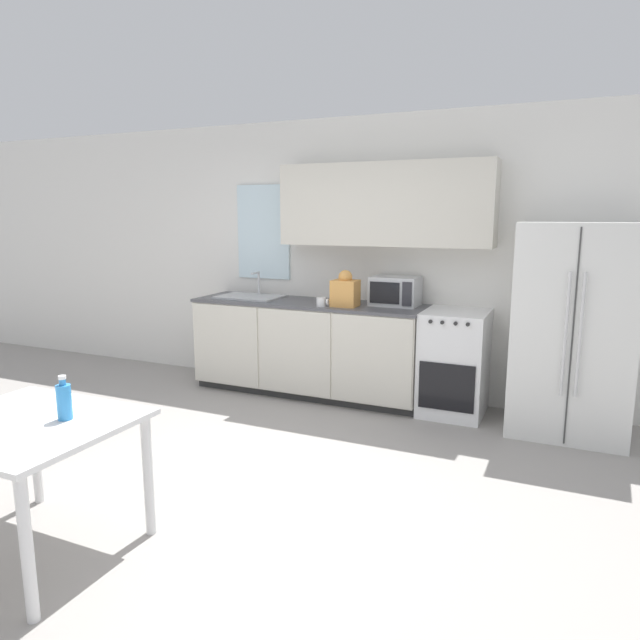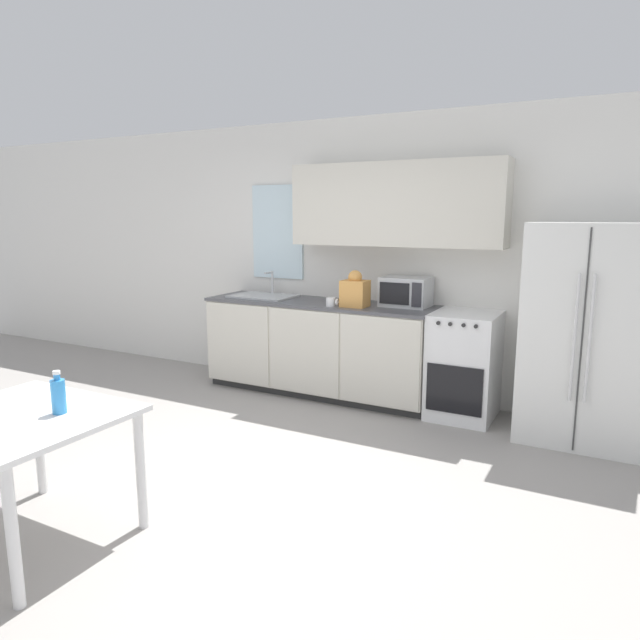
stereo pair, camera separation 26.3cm
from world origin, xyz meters
TOP-DOWN VIEW (x-y plane):
  - ground_plane at (0.00, 0.00)m, footprint 12.00×12.00m
  - wall_back at (0.06, 2.32)m, footprint 12.00×0.38m
  - kitchen_counter at (-0.34, 2.01)m, footprint 2.33×0.66m
  - oven_range at (1.10, 2.02)m, footprint 0.55×0.63m
  - refrigerator at (2.05, 1.96)m, footprint 0.90×0.78m
  - kitchen_sink at (-1.00, 2.02)m, footprint 0.64×0.45m
  - microwave at (0.50, 2.13)m, footprint 0.44×0.34m
  - coffee_mug at (-0.10, 1.79)m, footprint 0.12×0.09m
  - grocery_bag_0 at (0.10, 1.89)m, footprint 0.24×0.20m
  - dining_table at (-0.50, -1.06)m, footprint 1.00×0.89m
  - drink_bottle at (-0.33, -0.95)m, footprint 0.07×0.07m

SIDE VIEW (x-z plane):
  - ground_plane at x=0.00m, z-range 0.00..0.00m
  - oven_range at x=1.10m, z-range 0.00..0.93m
  - kitchen_counter at x=-0.34m, z-range 0.00..0.94m
  - dining_table at x=-0.50m, z-range 0.26..0.99m
  - drink_bottle at x=-0.33m, z-range 0.71..0.94m
  - refrigerator at x=2.05m, z-range 0.00..1.72m
  - kitchen_sink at x=-1.00m, z-range 0.82..1.08m
  - coffee_mug at x=-0.10m, z-range 0.93..1.02m
  - microwave at x=0.50m, z-range 0.93..1.21m
  - grocery_bag_0 at x=0.10m, z-range 0.91..1.25m
  - wall_back at x=0.06m, z-range 0.10..2.80m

